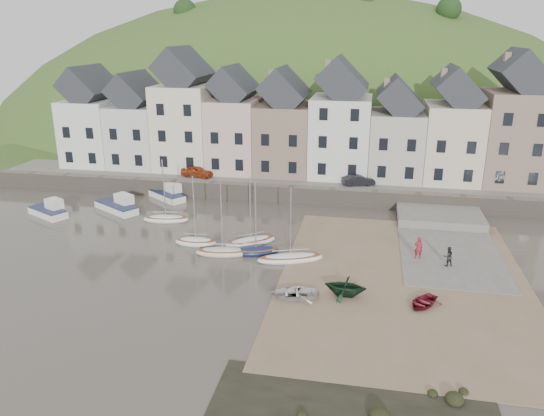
% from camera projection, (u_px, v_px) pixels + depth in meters
% --- Properties ---
extents(ground, '(160.00, 160.00, 0.00)m').
position_uv_depth(ground, '(257.00, 269.00, 40.90)').
color(ground, '#413C33').
rests_on(ground, ground).
extents(quay_land, '(90.00, 30.00, 1.50)m').
position_uv_depth(quay_land, '(309.00, 163.00, 70.45)').
color(quay_land, '#3C5E25').
rests_on(quay_land, ground).
extents(quay_street, '(70.00, 7.00, 0.10)m').
position_uv_depth(quay_street, '(296.00, 180.00, 59.49)').
color(quay_street, slate).
rests_on(quay_street, quay_land).
extents(seawall, '(70.00, 1.20, 1.80)m').
position_uv_depth(seawall, '(291.00, 194.00, 56.44)').
color(seawall, slate).
rests_on(seawall, ground).
extents(beach, '(18.00, 26.00, 0.06)m').
position_uv_depth(beach, '(403.00, 280.00, 38.93)').
color(beach, '#796249').
rests_on(beach, ground).
extents(slipway, '(8.00, 18.00, 0.12)m').
position_uv_depth(slipway, '(446.00, 243.00, 45.66)').
color(slipway, slate).
rests_on(slipway, ground).
extents(hillside, '(134.40, 84.00, 84.00)m').
position_uv_depth(hillside, '(299.00, 222.00, 103.38)').
color(hillside, '#3C5E25').
rests_on(hillside, ground).
extents(townhouse_terrace, '(61.05, 8.00, 13.93)m').
position_uv_depth(townhouse_terrace, '(316.00, 124.00, 60.60)').
color(townhouse_terrace, silver).
rests_on(townhouse_terrace, quay_land).
extents(sailboat_0, '(4.59, 2.13, 6.32)m').
position_uv_depth(sailboat_0, '(166.00, 219.00, 51.05)').
color(sailboat_0, white).
rests_on(sailboat_0, ground).
extents(sailboat_1, '(3.69, 1.66, 6.32)m').
position_uv_depth(sailboat_1, '(196.00, 241.00, 45.51)').
color(sailboat_1, white).
rests_on(sailboat_1, ground).
extents(sailboat_2, '(4.64, 2.18, 6.32)m').
position_uv_depth(sailboat_2, '(223.00, 252.00, 43.41)').
color(sailboat_2, beige).
rests_on(sailboat_2, ground).
extents(sailboat_3, '(4.63, 4.00, 6.32)m').
position_uv_depth(sailboat_3, '(251.00, 241.00, 45.53)').
color(sailboat_3, white).
rests_on(sailboat_3, ground).
extents(sailboat_4, '(5.58, 3.21, 6.32)m').
position_uv_depth(sailboat_4, '(290.00, 258.00, 42.23)').
color(sailboat_4, white).
rests_on(sailboat_4, ground).
extents(sailboat_5, '(4.17, 2.65, 6.32)m').
position_uv_depth(sailboat_5, '(256.00, 251.00, 43.61)').
color(sailboat_5, '#151E43').
rests_on(sailboat_5, ground).
extents(motorboat_0, '(5.62, 4.34, 1.70)m').
position_uv_depth(motorboat_0, '(118.00, 205.00, 53.95)').
color(motorboat_0, white).
rests_on(motorboat_0, ground).
extents(motorboat_1, '(4.87, 3.64, 1.70)m').
position_uv_depth(motorboat_1, '(49.00, 210.00, 52.48)').
color(motorboat_1, white).
rests_on(motorboat_1, ground).
extents(motorboat_2, '(5.00, 4.29, 1.70)m').
position_uv_depth(motorboat_2, '(168.00, 194.00, 57.80)').
color(motorboat_2, white).
rests_on(motorboat_2, ground).
extents(rowboat_white, '(3.73, 2.99, 0.69)m').
position_uv_depth(rowboat_white, '(294.00, 293.00, 36.30)').
color(rowboat_white, silver).
rests_on(rowboat_white, beach).
extents(rowboat_green, '(3.06, 2.71, 1.51)m').
position_uv_depth(rowboat_green, '(345.00, 286.00, 36.41)').
color(rowboat_green, black).
rests_on(rowboat_green, beach).
extents(rowboat_red, '(3.07, 3.28, 0.55)m').
position_uv_depth(rowboat_red, '(423.00, 302.00, 35.19)').
color(rowboat_red, maroon).
rests_on(rowboat_red, beach).
extents(person_red, '(0.68, 0.46, 1.82)m').
position_uv_depth(person_red, '(418.00, 248.00, 42.22)').
color(person_red, maroon).
rests_on(person_red, slipway).
extents(person_dark, '(0.93, 0.83, 1.58)m').
position_uv_depth(person_dark, '(448.00, 256.00, 40.93)').
color(person_dark, '#232228').
rests_on(person_dark, slipway).
extents(car_left, '(3.90, 2.03, 1.27)m').
position_uv_depth(car_left, '(197.00, 172.00, 60.36)').
color(car_left, '#9B3916').
rests_on(car_left, quay_street).
extents(car_right, '(3.73, 2.19, 1.16)m').
position_uv_depth(car_right, '(358.00, 180.00, 57.12)').
color(car_right, black).
rests_on(car_right, quay_street).
extents(shore_rocks, '(14.00, 6.11, 0.68)m').
position_uv_depth(shore_rocks, '(379.00, 416.00, 25.18)').
color(shore_rocks, black).
rests_on(shore_rocks, ground).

